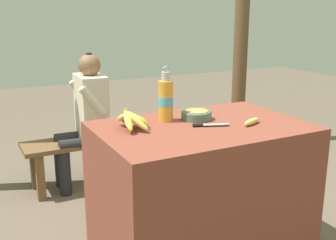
{
  "coord_description": "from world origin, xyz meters",
  "views": [
    {
      "loc": [
        -1.18,
        -1.88,
        1.42
      ],
      "look_at": [
        -0.18,
        0.05,
        0.84
      ],
      "focal_mm": 45.0,
      "sensor_mm": 36.0,
      "label": 1
    }
  ],
  "objects_px": {
    "water_bottle": "(166,100)",
    "loose_banana_front": "(252,122)",
    "banana_bunch_ripe": "(132,119)",
    "wooden_bench": "(135,138)",
    "serving_bowl": "(196,114)",
    "knife": "(206,125)",
    "banana_bunch_green": "(190,118)",
    "support_post_far": "(241,32)",
    "seated_vendor": "(86,113)"
  },
  "relations": [
    {
      "from": "banana_bunch_ripe",
      "to": "wooden_bench",
      "type": "bearing_deg",
      "value": 66.6
    },
    {
      "from": "water_bottle",
      "to": "banana_bunch_green",
      "type": "height_order",
      "value": "water_bottle"
    },
    {
      "from": "water_bottle",
      "to": "banana_bunch_green",
      "type": "distance_m",
      "value": 1.47
    },
    {
      "from": "serving_bowl",
      "to": "banana_bunch_green",
      "type": "xyz_separation_m",
      "value": [
        0.65,
        1.17,
        -0.38
      ]
    },
    {
      "from": "serving_bowl",
      "to": "support_post_far",
      "type": "bearing_deg",
      "value": 46.65
    },
    {
      "from": "wooden_bench",
      "to": "banana_bunch_green",
      "type": "distance_m",
      "value": 0.55
    },
    {
      "from": "banana_bunch_ripe",
      "to": "loose_banana_front",
      "type": "distance_m",
      "value": 0.66
    },
    {
      "from": "support_post_far",
      "to": "banana_bunch_ripe",
      "type": "bearing_deg",
      "value": -140.02
    },
    {
      "from": "loose_banana_front",
      "to": "banana_bunch_green",
      "type": "distance_m",
      "value": 1.52
    },
    {
      "from": "loose_banana_front",
      "to": "seated_vendor",
      "type": "bearing_deg",
      "value": 111.1
    },
    {
      "from": "water_bottle",
      "to": "banana_bunch_green",
      "type": "bearing_deg",
      "value": 53.76
    },
    {
      "from": "seated_vendor",
      "to": "knife",
      "type": "bearing_deg",
      "value": 105.05
    },
    {
      "from": "loose_banana_front",
      "to": "wooden_bench",
      "type": "relative_size",
      "value": 0.08
    },
    {
      "from": "seated_vendor",
      "to": "support_post_far",
      "type": "relative_size",
      "value": 0.46
    },
    {
      "from": "knife",
      "to": "banana_bunch_green",
      "type": "relative_size",
      "value": 0.93
    },
    {
      "from": "banana_bunch_ripe",
      "to": "wooden_bench",
      "type": "relative_size",
      "value": 0.14
    },
    {
      "from": "knife",
      "to": "water_bottle",
      "type": "bearing_deg",
      "value": 144.06
    },
    {
      "from": "serving_bowl",
      "to": "knife",
      "type": "bearing_deg",
      "value": -102.98
    },
    {
      "from": "loose_banana_front",
      "to": "wooden_bench",
      "type": "xyz_separation_m",
      "value": [
        -0.11,
        1.41,
        -0.48
      ]
    },
    {
      "from": "banana_bunch_ripe",
      "to": "loose_banana_front",
      "type": "height_order",
      "value": "banana_bunch_ripe"
    },
    {
      "from": "wooden_bench",
      "to": "serving_bowl",
      "type": "bearing_deg",
      "value": -95.19
    },
    {
      "from": "loose_banana_front",
      "to": "banana_bunch_green",
      "type": "bearing_deg",
      "value": 72.77
    },
    {
      "from": "banana_bunch_ripe",
      "to": "support_post_far",
      "type": "bearing_deg",
      "value": 39.98
    },
    {
      "from": "knife",
      "to": "seated_vendor",
      "type": "relative_size",
      "value": 0.18
    },
    {
      "from": "banana_bunch_ripe",
      "to": "knife",
      "type": "height_order",
      "value": "banana_bunch_ripe"
    },
    {
      "from": "banana_bunch_green",
      "to": "support_post_far",
      "type": "relative_size",
      "value": 0.09
    },
    {
      "from": "loose_banana_front",
      "to": "knife",
      "type": "distance_m",
      "value": 0.26
    },
    {
      "from": "banana_bunch_green",
      "to": "loose_banana_front",
      "type": "bearing_deg",
      "value": -107.23
    },
    {
      "from": "loose_banana_front",
      "to": "support_post_far",
      "type": "distance_m",
      "value": 2.2
    },
    {
      "from": "wooden_bench",
      "to": "support_post_far",
      "type": "relative_size",
      "value": 0.79
    },
    {
      "from": "loose_banana_front",
      "to": "banana_bunch_green",
      "type": "xyz_separation_m",
      "value": [
        0.44,
        1.41,
        -0.37
      ]
    },
    {
      "from": "seated_vendor",
      "to": "support_post_far",
      "type": "xyz_separation_m",
      "value": [
        1.77,
        0.4,
        0.56
      ]
    },
    {
      "from": "water_bottle",
      "to": "knife",
      "type": "height_order",
      "value": "water_bottle"
    },
    {
      "from": "wooden_bench",
      "to": "banana_bunch_green",
      "type": "bearing_deg",
      "value": -0.14
    },
    {
      "from": "wooden_bench",
      "to": "seated_vendor",
      "type": "bearing_deg",
      "value": -175.97
    },
    {
      "from": "loose_banana_front",
      "to": "water_bottle",
      "type": "bearing_deg",
      "value": 143.47
    },
    {
      "from": "serving_bowl",
      "to": "loose_banana_front",
      "type": "distance_m",
      "value": 0.32
    },
    {
      "from": "water_bottle",
      "to": "knife",
      "type": "bearing_deg",
      "value": -55.99
    },
    {
      "from": "seated_vendor",
      "to": "water_bottle",
      "type": "bearing_deg",
      "value": 100.33
    },
    {
      "from": "banana_bunch_ripe",
      "to": "support_post_far",
      "type": "xyz_separation_m",
      "value": [
        1.86,
        1.56,
        0.32
      ]
    },
    {
      "from": "banana_bunch_ripe",
      "to": "seated_vendor",
      "type": "bearing_deg",
      "value": 85.55
    },
    {
      "from": "support_post_far",
      "to": "loose_banana_front",
      "type": "bearing_deg",
      "value": -124.94
    },
    {
      "from": "water_bottle",
      "to": "loose_banana_front",
      "type": "xyz_separation_m",
      "value": [
        0.39,
        -0.29,
        -0.11
      ]
    },
    {
      "from": "water_bottle",
      "to": "loose_banana_front",
      "type": "distance_m",
      "value": 0.49
    },
    {
      "from": "seated_vendor",
      "to": "banana_bunch_green",
      "type": "bearing_deg",
      "value": -175.6
    },
    {
      "from": "banana_bunch_green",
      "to": "water_bottle",
      "type": "bearing_deg",
      "value": -126.24
    },
    {
      "from": "support_post_far",
      "to": "water_bottle",
      "type": "bearing_deg",
      "value": -137.47
    },
    {
      "from": "banana_bunch_ripe",
      "to": "water_bottle",
      "type": "distance_m",
      "value": 0.26
    },
    {
      "from": "serving_bowl",
      "to": "seated_vendor",
      "type": "relative_size",
      "value": 0.16
    },
    {
      "from": "seated_vendor",
      "to": "support_post_far",
      "type": "distance_m",
      "value": 1.9
    }
  ]
}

